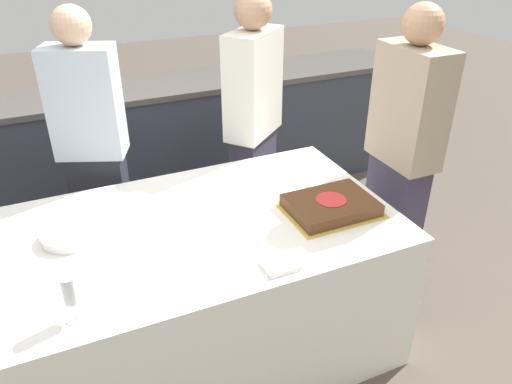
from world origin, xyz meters
The scene contains 11 objects.
ground_plane centered at (0.00, 0.00, 0.00)m, with size 14.00×14.00×0.00m, color brown.
back_counter centered at (0.00, 1.60, 0.46)m, with size 4.40×0.58×0.92m.
dining_table centered at (0.00, 0.00, 0.38)m, with size 1.84×1.05×0.76m.
cake centered at (0.63, -0.14, 0.79)m, with size 0.43×0.33×0.06m.
plate_stack centered at (-0.50, 0.12, 0.78)m, with size 0.24×0.24×0.04m.
wine_glass centered at (-0.54, -0.40, 0.89)m, with size 0.07×0.07×0.18m.
side_plate_near_cake centered at (0.73, 0.14, 0.77)m, with size 0.20×0.20×0.00m.
utensil_pile centered at (0.23, -0.42, 0.77)m, with size 0.14×0.12×0.02m.
person_cutting_cake centered at (0.63, 0.75, 0.84)m, with size 0.43×0.41×1.63m.
person_seated_right centered at (1.14, 0.00, 0.85)m, with size 0.20×0.38×1.64m.
person_standing_back centered at (-0.30, 0.75, 0.84)m, with size 0.40×0.32×1.61m.
Camera 1 is at (-0.50, -1.81, 2.00)m, focal length 35.00 mm.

